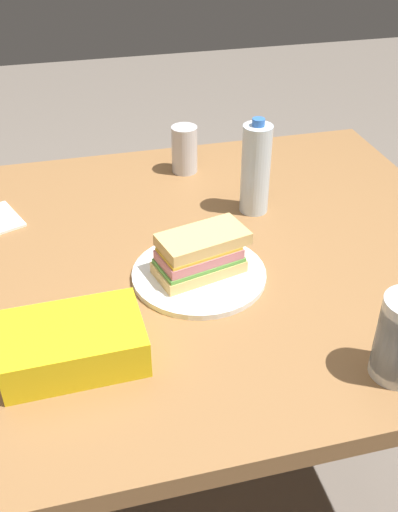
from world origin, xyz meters
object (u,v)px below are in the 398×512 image
chip_bag (73,343)px  dining_table (143,294)px  paper_plate (199,274)px  water_bottle_tall (256,169)px  soda_can_silver (184,149)px  sandwich (200,254)px

chip_bag → dining_table: bearing=-122.4°
paper_plate → water_bottle_tall: water_bottle_tall is taller
paper_plate → soda_can_silver: size_ratio=2.18×
dining_table → soda_can_silver: soda_can_silver is taller
dining_table → soda_can_silver: 0.44m
dining_table → paper_plate: size_ratio=5.52×
chip_bag → soda_can_silver: soda_can_silver is taller
paper_plate → sandwich: sandwich is taller
sandwich → water_bottle_tall: bearing=50.1°
chip_bag → sandwich: bearing=-147.9°
sandwich → soda_can_silver: soda_can_silver is taller
sandwich → chip_bag: bearing=-146.1°
chip_bag → soda_can_silver: bearing=-119.6°
paper_plate → soda_can_silver: (0.08, 0.46, 0.05)m
dining_table → chip_bag: 0.32m
chip_bag → soda_can_silver: (0.33, 0.63, 0.03)m
soda_can_silver → sandwich: bearing=-99.2°
dining_table → paper_plate: (0.10, -0.09, 0.10)m
dining_table → water_bottle_tall: 0.38m
dining_table → chip_bag: size_ratio=6.37×
sandwich → water_bottle_tall: (0.18, 0.22, 0.05)m
sandwich → water_bottle_tall: size_ratio=0.88×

